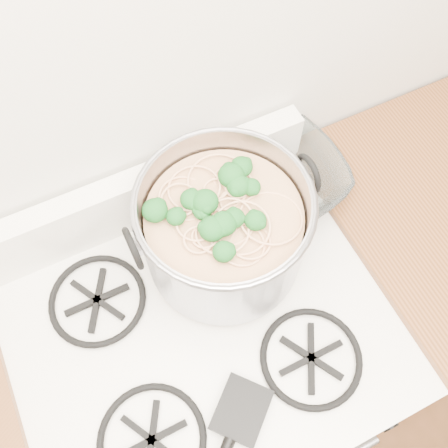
% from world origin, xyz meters
% --- Properties ---
extents(gas_range, '(0.76, 0.66, 0.92)m').
position_xyz_m(gas_range, '(0.00, 1.26, 0.44)').
color(gas_range, white).
rests_on(gas_range, ground).
extents(stock_pot, '(0.37, 0.34, 0.23)m').
position_xyz_m(stock_pot, '(0.11, 1.39, 1.03)').
color(stock_pot, '#97969E').
rests_on(stock_pot, gas_range).
extents(spatula, '(0.42, 0.42, 0.02)m').
position_xyz_m(spatula, '(0.00, 1.09, 0.94)').
color(spatula, black).
rests_on(spatula, gas_range).
extents(glass_bowl, '(0.13, 0.13, 0.03)m').
position_xyz_m(glass_bowl, '(0.29, 1.50, 0.94)').
color(glass_bowl, white).
rests_on(glass_bowl, gas_range).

